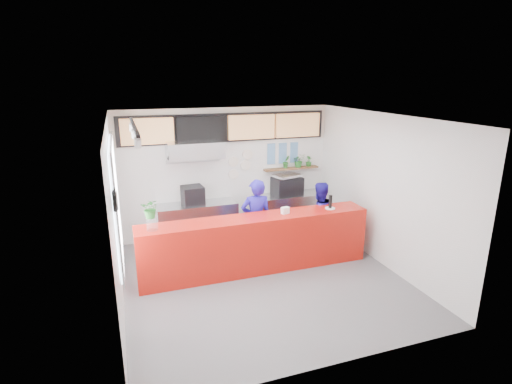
{
  "coord_description": "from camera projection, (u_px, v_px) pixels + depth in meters",
  "views": [
    {
      "loc": [
        -2.33,
        -6.35,
        3.65
      ],
      "look_at": [
        0.1,
        0.7,
        1.5
      ],
      "focal_mm": 28.0,
      "sensor_mm": 36.0,
      "label": 1
    }
  ],
  "objects": [
    {
      "name": "menu_board_mid_left",
      "position": [
        202.0,
        129.0,
        8.78
      ],
      "size": [
        1.1,
        0.1,
        0.55
      ],
      "primitive_type": "cube",
      "color": "black",
      "rests_on": "wall_back"
    },
    {
      "name": "staff_center",
      "position": [
        256.0,
        220.0,
        8.1
      ],
      "size": [
        0.68,
        0.5,
        1.71
      ],
      "primitive_type": "imported",
      "rotation": [
        0.0,
        0.0,
        2.99
      ],
      "color": "#201699",
      "rests_on": "ground"
    },
    {
      "name": "photo_frame_f",
      "position": [
        294.0,
        157.0,
        9.81
      ],
      "size": [
        0.2,
        0.02,
        0.25
      ],
      "primitive_type": "cube",
      "color": "#598CBF",
      "rests_on": "wall_back"
    },
    {
      "name": "window_pane",
      "position": [
        116.0,
        201.0,
        6.54
      ],
      "size": [
        0.04,
        2.2,
        1.9
      ],
      "primitive_type": "cube",
      "color": "silver",
      "rests_on": "wall_left"
    },
    {
      "name": "napkin_holder",
      "position": [
        285.0,
        210.0,
        7.73
      ],
      "size": [
        0.17,
        0.13,
        0.13
      ],
      "primitive_type": "cube",
      "rotation": [
        0.0,
        0.0,
        0.25
      ],
      "color": "white",
      "rests_on": "service_counter"
    },
    {
      "name": "menu_board_far_right",
      "position": [
        298.0,
        125.0,
        9.51
      ],
      "size": [
        1.1,
        0.1,
        0.55
      ],
      "primitive_type": "cube",
      "color": "tan",
      "rests_on": "wall_back"
    },
    {
      "name": "menu_board_mid_right",
      "position": [
        252.0,
        127.0,
        9.14
      ],
      "size": [
        1.1,
        0.1,
        0.55
      ],
      "primitive_type": "cube",
      "color": "tan",
      "rests_on": "wall_back"
    },
    {
      "name": "ceiling",
      "position": [
        264.0,
        118.0,
        6.68
      ],
      "size": [
        5.0,
        5.0,
        0.0
      ],
      "primitive_type": "plane",
      "rotation": [
        3.14,
        0.0,
        0.0
      ],
      "color": "silver"
    },
    {
      "name": "dec_plate_b",
      "position": [
        246.0,
        165.0,
        9.44
      ],
      "size": [
        0.24,
        0.03,
        0.24
      ],
      "primitive_type": "cylinder",
      "rotation": [
        1.57,
        0.0,
        0.0
      ],
      "color": "silver",
      "rests_on": "wall_back"
    },
    {
      "name": "photo_frame_e",
      "position": [
        283.0,
        158.0,
        9.71
      ],
      "size": [
        0.2,
        0.02,
        0.25
      ],
      "primitive_type": "cube",
      "color": "#598CBF",
      "rests_on": "wall_back"
    },
    {
      "name": "floor",
      "position": [
        263.0,
        279.0,
        7.51
      ],
      "size": [
        5.0,
        5.0,
        0.0
      ],
      "primitive_type": "plane",
      "color": "slate",
      "rests_on": "ground"
    },
    {
      "name": "wall_clock_face",
      "position": [
        117.0,
        201.0,
        5.36
      ],
      "size": [
        0.02,
        0.26,
        0.26
      ],
      "primitive_type": "cylinder",
      "rotation": [
        0.0,
        1.57,
        0.0
      ],
      "color": "white",
      "rests_on": "wall_left"
    },
    {
      "name": "wall_clock_rim",
      "position": [
        115.0,
        201.0,
        5.35
      ],
      "size": [
        0.05,
        0.3,
        0.3
      ],
      "primitive_type": "cylinder",
      "rotation": [
        0.0,
        1.57,
        0.0
      ],
      "color": "black",
      "rests_on": "wall_left"
    },
    {
      "name": "herb_d",
      "position": [
        309.0,
        161.0,
        9.88
      ],
      "size": [
        0.18,
        0.17,
        0.26
      ],
      "primitive_type": "imported",
      "rotation": [
        0.0,
        0.0,
        0.4
      ],
      "color": "#276F27",
      "rests_on": "herb_shelf"
    },
    {
      "name": "dec_plate_c",
      "position": [
        234.0,
        174.0,
        9.4
      ],
      "size": [
        0.24,
        0.03,
        0.24
      ],
      "primitive_type": "cylinder",
      "rotation": [
        1.57,
        0.0,
        0.0
      ],
      "color": "silver",
      "rests_on": "wall_back"
    },
    {
      "name": "window_frame",
      "position": [
        117.0,
        201.0,
        6.54
      ],
      "size": [
        0.03,
        2.3,
        2.0
      ],
      "primitive_type": "cube",
      "color": "#B2B5BA",
      "rests_on": "wall_left"
    },
    {
      "name": "herb_c",
      "position": [
        299.0,
        160.0,
        9.78
      ],
      "size": [
        0.32,
        0.29,
        0.33
      ],
      "primitive_type": "imported",
      "rotation": [
        0.0,
        0.0,
        -0.11
      ],
      "color": "#276F27",
      "rests_on": "herb_shelf"
    },
    {
      "name": "wall_back",
      "position": [
        227.0,
        172.0,
        9.36
      ],
      "size": [
        5.0,
        0.0,
        5.0
      ],
      "primitive_type": "plane",
      "rotation": [
        1.57,
        0.0,
        0.0
      ],
      "color": "white",
      "rests_on": "ground"
    },
    {
      "name": "track_rail",
      "position": [
        134.0,
        126.0,
        6.04
      ],
      "size": [
        0.05,
        2.4,
        0.04
      ],
      "primitive_type": "cube",
      "color": "black",
      "rests_on": "ceiling"
    },
    {
      "name": "right_bench",
      "position": [
        290.0,
        212.0,
        9.85
      ],
      "size": [
        1.8,
        0.6,
        0.9
      ],
      "primitive_type": "cube",
      "color": "#B2B5BA",
      "rests_on": "ground"
    },
    {
      "name": "dec_plate_a",
      "position": [
        233.0,
        162.0,
        9.31
      ],
      "size": [
        0.24,
        0.03,
        0.24
      ],
      "primitive_type": "cylinder",
      "rotation": [
        1.57,
        0.0,
        0.0
      ],
      "color": "silver",
      "rests_on": "wall_back"
    },
    {
      "name": "pepper_mill",
      "position": [
        330.0,
        202.0,
        8.0
      ],
      "size": [
        0.07,
        0.07,
        0.27
      ],
      "primitive_type": "cylinder",
      "rotation": [
        0.0,
        0.0,
        0.02
      ],
      "color": "black",
      "rests_on": "white_plate"
    },
    {
      "name": "hood_lip",
      "position": [
        195.0,
        158.0,
        8.67
      ],
      "size": [
        1.2,
        0.69,
        0.31
      ],
      "primitive_type": "cube",
      "rotation": [
        -0.35,
        0.0,
        0.0
      ],
      "color": "#B2B5BA",
      "rests_on": "ceiling"
    },
    {
      "name": "photo_frame_a",
      "position": [
        271.0,
        149.0,
        9.55
      ],
      "size": [
        0.2,
        0.02,
        0.25
      ],
      "primitive_type": "cube",
      "color": "#598CBF",
      "rests_on": "wall_back"
    },
    {
      "name": "wall_right",
      "position": [
        382.0,
        190.0,
        7.87
      ],
      "size": [
        0.0,
        5.0,
        5.0
      ],
      "primitive_type": "plane",
      "rotation": [
        1.57,
        0.0,
        -1.57
      ],
      "color": "white",
      "rests_on": "ground"
    },
    {
      "name": "prep_bench",
      "position": [
        198.0,
        222.0,
        9.13
      ],
      "size": [
        1.8,
        0.6,
        0.9
      ],
      "primitive_type": "cube",
      "color": "#B2B5BA",
      "rests_on": "ground"
    },
    {
      "name": "espresso_machine",
      "position": [
        287.0,
        186.0,
        9.64
      ],
      "size": [
        0.72,
        0.54,
        0.43
      ],
      "primitive_type": "cube",
      "rotation": [
        0.0,
        0.0,
        0.1
      ],
      "color": "black",
      "rests_on": "right_bench"
    },
    {
      "name": "herb_b",
      "position": [
        286.0,
        162.0,
        9.68
      ],
      "size": [
        0.19,
        0.16,
        0.31
      ],
      "primitive_type": "imported",
      "rotation": [
        0.0,
        0.0,
        0.11
      ],
      "color": "#276F27",
      "rests_on": "herb_shelf"
    },
    {
      "name": "panini_oven",
      "position": [
        193.0,
        195.0,
        8.92
      ],
      "size": [
        0.49,
        0.49,
        0.41
      ],
      "primitive_type": "cube",
      "rotation": [
        0.0,
        0.0,
        0.07
      ],
      "color": "black",
      "rests_on": "prep_bench"
    },
    {
      "name": "service_counter",
      "position": [
        256.0,
        244.0,
        7.72
      ],
      "size": [
        4.5,
        0.6,
        1.1
      ],
      "primitive_type": "cube",
      "color": "#B9170D",
      "rests_on": "ground"
    },
    {
      "name": "cream_band",
      "position": [
        226.0,
        125.0,
        9.05
      ],
      "size": [
        5.0,
        0.02,
        0.8
      ],
      "primitive_type": "cube",
      "color": "beige",
      "rests_on": "wall_back"
    },
    {
      "name": "dec_plate_d",
      "position": [
        248.0,
        154.0,
        9.38
      ],
      "size": [
        0.24,
        0.03,
        0.24
      ],
      "primitive_type": "cylinder",
      "rotation": [
        1.57,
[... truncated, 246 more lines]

